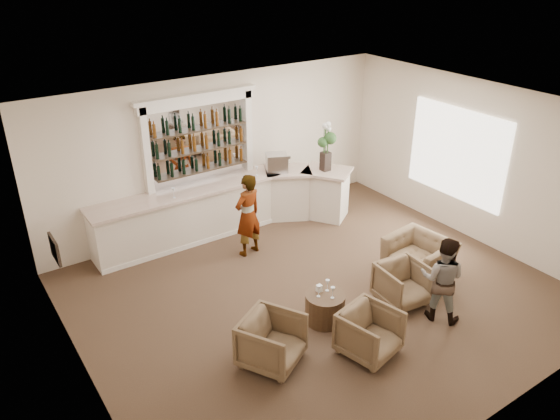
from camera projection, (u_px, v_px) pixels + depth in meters
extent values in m
plane|color=#503B28|center=(318.00, 294.00, 9.74)|extent=(8.00, 8.00, 0.00)
cube|color=beige|center=(220.00, 152.00, 11.61)|extent=(8.00, 0.04, 3.30)
cube|color=beige|center=(76.00, 289.00, 6.99)|extent=(0.04, 7.00, 3.30)
cube|color=beige|center=(477.00, 163.00, 11.04)|extent=(0.04, 7.00, 3.30)
cube|color=white|center=(325.00, 114.00, 8.29)|extent=(8.00, 7.00, 0.04)
cube|color=white|center=(457.00, 154.00, 11.37)|extent=(0.05, 2.40, 1.90)
cube|color=black|center=(55.00, 249.00, 7.90)|extent=(0.04, 0.46, 0.38)
cube|color=#C1B49A|center=(56.00, 249.00, 7.91)|extent=(0.01, 0.38, 0.30)
cube|color=silver|center=(188.00, 216.00, 11.34)|extent=(4.00, 0.70, 1.08)
cube|color=#C9B09D|center=(187.00, 191.00, 11.07)|extent=(4.10, 0.82, 0.06)
cube|color=silver|center=(287.00, 194.00, 12.35)|extent=(1.12, 1.04, 1.08)
cube|color=#C9B09D|center=(288.00, 171.00, 12.09)|extent=(1.27, 1.19, 0.06)
cube|color=silver|center=(326.00, 194.00, 12.32)|extent=(1.08, 1.14, 1.08)
cube|color=#C9B09D|center=(327.00, 171.00, 12.06)|extent=(1.24, 1.29, 0.06)
cube|color=white|center=(197.00, 243.00, 11.31)|extent=(4.00, 0.06, 0.10)
cube|color=white|center=(198.00, 143.00, 11.22)|extent=(2.15, 0.02, 1.65)
cube|color=white|center=(149.00, 178.00, 10.81)|extent=(0.14, 0.16, 2.90)
cube|color=white|center=(248.00, 156.00, 11.97)|extent=(0.14, 0.16, 2.90)
cube|color=white|center=(197.00, 101.00, 10.78)|extent=(2.52, 0.16, 0.18)
cube|color=white|center=(196.00, 95.00, 10.73)|extent=(2.64, 0.20, 0.08)
cube|color=#34271A|center=(202.00, 170.00, 11.38)|extent=(2.05, 0.20, 0.03)
cube|color=#34271A|center=(201.00, 150.00, 11.19)|extent=(2.05, 0.20, 0.03)
cube|color=#34271A|center=(200.00, 130.00, 11.00)|extent=(2.05, 0.20, 0.03)
cylinder|color=#48351F|center=(325.00, 308.00, 8.97)|extent=(0.66, 0.66, 0.50)
imported|color=gray|center=(248.00, 215.00, 10.68)|extent=(0.69, 0.53, 1.71)
imported|color=gray|center=(442.00, 279.00, 8.84)|extent=(0.86, 0.91, 1.49)
imported|color=brown|center=(272.00, 341.00, 8.00)|extent=(1.14, 1.15, 0.77)
imported|color=brown|center=(370.00, 333.00, 8.20)|extent=(0.96, 0.98, 0.74)
imported|color=brown|center=(403.00, 284.00, 9.39)|extent=(0.85, 0.87, 0.73)
imported|color=brown|center=(419.00, 257.00, 10.20)|extent=(1.10, 1.22, 0.73)
cube|color=#B7B7BC|center=(277.00, 163.00, 11.89)|extent=(0.57, 0.54, 0.40)
cube|color=black|center=(325.00, 161.00, 11.94)|extent=(0.19, 0.19, 0.42)
cube|color=white|center=(319.00, 288.00, 8.93)|extent=(0.08, 0.08, 0.12)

